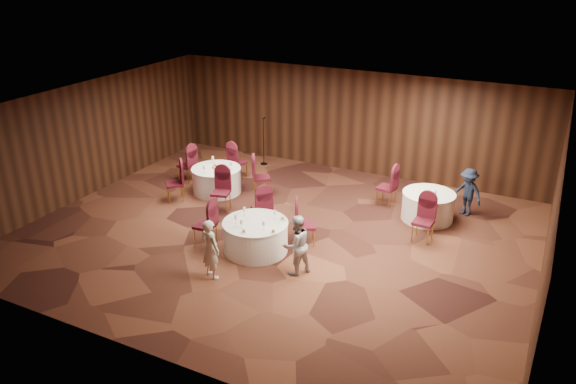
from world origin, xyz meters
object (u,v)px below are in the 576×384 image
at_px(table_right, 428,206).
at_px(mic_stand, 264,151).
at_px(table_left, 217,180).
at_px(man_c, 468,192).
at_px(woman_a, 210,249).
at_px(woman_b, 296,245).
at_px(table_main, 256,236).

relative_size(table_right, mic_stand, 0.86).
relative_size(table_left, table_right, 1.05).
relative_size(table_left, man_c, 1.10).
bearing_deg(table_right, man_c, 40.65).
distance_m(woman_a, woman_b, 1.83).
height_order(table_left, mic_stand, mic_stand).
bearing_deg(table_left, woman_b, -36.78).
bearing_deg(man_c, table_main, -108.07).
height_order(woman_a, man_c, woman_a).
distance_m(table_main, man_c, 5.82).
relative_size(table_left, woman_b, 1.04).
bearing_deg(table_main, mic_stand, 116.96).
bearing_deg(table_main, man_c, 46.24).
bearing_deg(table_left, table_main, -42.79).
xyz_separation_m(table_main, mic_stand, (-2.63, 5.18, 0.08)).
bearing_deg(woman_b, woman_a, -27.03).
relative_size(table_main, man_c, 1.17).
height_order(mic_stand, woman_b, mic_stand).
height_order(table_left, man_c, man_c).
xyz_separation_m(table_main, table_right, (3.17, 3.47, 0.00)).
bearing_deg(woman_a, table_main, -82.41).
bearing_deg(table_main, woman_a, -101.46).
bearing_deg(woman_b, table_main, -78.46).
height_order(table_main, man_c, man_c).
bearing_deg(woman_b, man_c, -178.94).
distance_m(table_left, woman_a, 4.66).
relative_size(table_left, mic_stand, 0.90).
distance_m(table_main, mic_stand, 5.81).
height_order(table_main, mic_stand, mic_stand).
bearing_deg(woman_a, mic_stand, -51.35).
xyz_separation_m(table_left, woman_a, (2.45, -3.95, 0.30)).
bearing_deg(man_c, mic_stand, -162.69).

